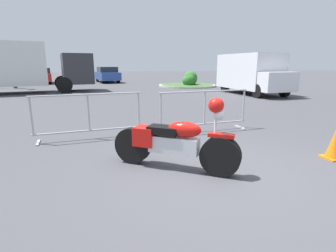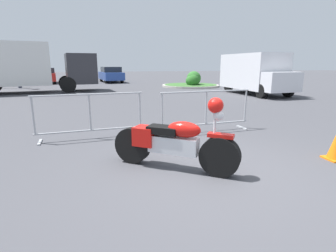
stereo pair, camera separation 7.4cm
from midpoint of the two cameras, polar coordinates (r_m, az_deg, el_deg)
ground_plane at (r=4.38m, az=10.26°, el=-10.13°), size 120.00×120.00×0.00m
motorcycle at (r=4.35m, az=1.69°, el=-3.45°), size 1.89×1.42×1.24m
crowd_barrier_near at (r=6.38m, az=-16.29°, el=2.23°), size 2.48×0.68×1.07m
crowd_barrier_far at (r=6.85m, az=8.59°, el=3.35°), size 2.48×0.68×1.07m
box_truck at (r=18.38m, az=-29.18°, el=11.41°), size 7.98×3.64×2.98m
delivery_van at (r=16.38m, az=18.49°, el=10.97°), size 2.34×5.14×2.31m
parked_car_yellow at (r=28.00m, az=-30.77°, el=9.53°), size 2.53×4.69×1.51m
parked_car_red at (r=26.90m, az=-24.98°, el=9.94°), size 2.33×4.31×1.39m
parked_car_black at (r=26.85m, az=-18.60°, el=10.45°), size 2.28×4.23×1.36m
parked_car_blue at (r=26.39m, az=-12.24°, el=10.91°), size 2.46×4.56×1.47m
pedestrian at (r=22.32m, az=-29.66°, el=9.55°), size 0.48×0.48×1.69m
planter_island at (r=20.96m, az=5.28°, el=9.36°), size 4.46×4.46×1.18m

